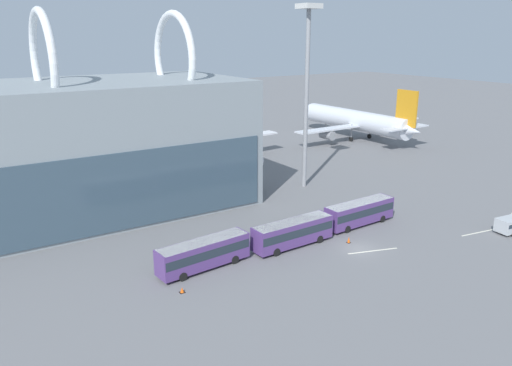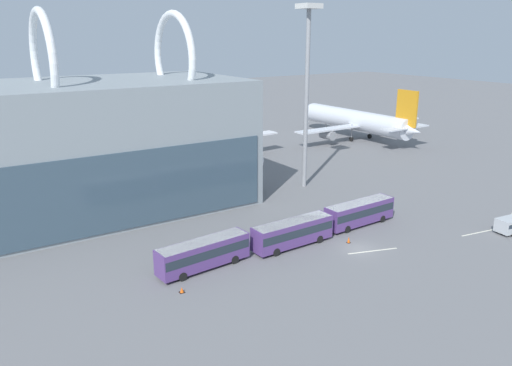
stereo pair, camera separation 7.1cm
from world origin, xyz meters
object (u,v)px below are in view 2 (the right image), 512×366
object	(u,v)px
traffic_cone_1	(182,290)
traffic_cone_0	(349,240)
shuttle_bus_1	(293,232)
airliner_at_gate_far	(187,142)
shuttle_bus_2	(359,212)
shuttle_bus_0	(203,252)
floodlight_mast	(307,70)
airliner_parked_remote	(359,121)

from	to	relation	value
traffic_cone_1	traffic_cone_0	bearing A→B (deg)	0.53
traffic_cone_0	shuttle_bus_1	bearing A→B (deg)	155.40
airliner_at_gate_far	shuttle_bus_2	size ratio (longest dim) A/B	4.09
shuttle_bus_0	traffic_cone_1	distance (m)	6.03
floodlight_mast	traffic_cone_1	bearing A→B (deg)	-145.92
shuttle_bus_1	shuttle_bus_2	bearing A→B (deg)	1.99
airliner_at_gate_far	shuttle_bus_0	world-z (taller)	airliner_at_gate_far
traffic_cone_0	traffic_cone_1	distance (m)	23.20
airliner_at_gate_far	floodlight_mast	xyz separation A→B (m)	(11.39, -22.75, 14.60)
traffic_cone_1	shuttle_bus_1	bearing A→B (deg)	11.11
shuttle_bus_0	floodlight_mast	size ratio (longest dim) A/B	0.37
shuttle_bus_1	traffic_cone_1	distance (m)	16.96
airliner_parked_remote	shuttle_bus_2	distance (m)	59.85
shuttle_bus_0	floodlight_mast	bearing A→B (deg)	27.86
shuttle_bus_1	airliner_parked_remote	bearing A→B (deg)	37.48
airliner_parked_remote	traffic_cone_0	distance (m)	66.55
airliner_parked_remote	traffic_cone_1	size ratio (longest dim) A/B	67.69
shuttle_bus_0	shuttle_bus_2	world-z (taller)	same
shuttle_bus_0	shuttle_bus_1	size ratio (longest dim) A/B	1.01
airliner_parked_remote	shuttle_bus_1	size ratio (longest dim) A/B	3.55
traffic_cone_0	airliner_at_gate_far	bearing A→B (deg)	91.20
airliner_at_gate_far	shuttle_bus_0	size ratio (longest dim) A/B	4.05
airliner_at_gate_far	shuttle_bus_0	distance (m)	45.53
airliner_at_gate_far	shuttle_bus_1	world-z (taller)	airliner_at_gate_far
airliner_parked_remote	traffic_cone_1	distance (m)	84.63
shuttle_bus_0	shuttle_bus_2	xyz separation A→B (m)	(24.26, 0.36, 0.00)
shuttle_bus_1	traffic_cone_0	bearing A→B (deg)	-26.59
shuttle_bus_2	traffic_cone_0	size ratio (longest dim) A/B	13.63
shuttle_bus_2	airliner_at_gate_far	bearing A→B (deg)	96.66
traffic_cone_0	traffic_cone_1	world-z (taller)	traffic_cone_0
airliner_at_gate_far	shuttle_bus_2	xyz separation A→B (m)	(6.44, -41.41, -3.23)
traffic_cone_1	floodlight_mast	bearing A→B (deg)	34.08
shuttle_bus_0	shuttle_bus_2	size ratio (longest dim) A/B	1.01
floodlight_mast	traffic_cone_1	distance (m)	45.05
airliner_at_gate_far	traffic_cone_1	size ratio (longest dim) A/B	77.95
shuttle_bus_1	traffic_cone_1	bearing A→B (deg)	-170.87
shuttle_bus_1	shuttle_bus_2	size ratio (longest dim) A/B	1.00
shuttle_bus_1	shuttle_bus_2	distance (m)	12.16
floodlight_mast	shuttle_bus_0	bearing A→B (deg)	-146.93
shuttle_bus_1	traffic_cone_1	world-z (taller)	shuttle_bus_1
floodlight_mast	traffic_cone_0	xyz separation A→B (m)	(-10.44, -22.55, -19.37)
traffic_cone_0	airliner_parked_remote	bearing A→B (deg)	45.14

